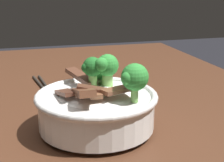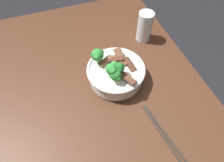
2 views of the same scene
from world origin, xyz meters
The scene contains 3 objects.
dining_table centered at (0.00, 0.00, 0.69)m, with size 1.32×0.79×0.81m.
rice_bowl centered at (-0.12, 0.07, 0.85)m, with size 0.21×0.21×0.13m.
chopsticks_pair centered at (0.13, 0.14, 0.81)m, with size 0.23×0.05×0.01m.
Camera 1 is at (-0.65, 0.19, 1.06)m, focal length 52.53 mm.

